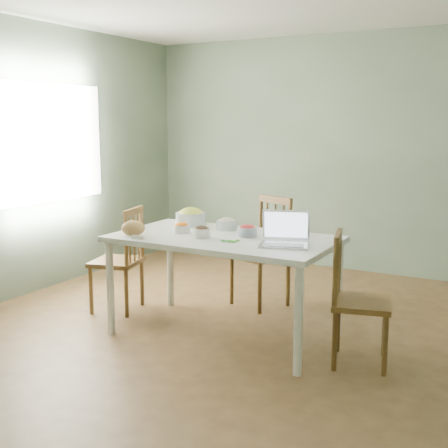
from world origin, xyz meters
The scene contains 19 objects.
floor centered at (0.00, 0.00, 0.00)m, with size 5.00×5.00×0.00m, color #4F351E.
wall_back centered at (0.00, 2.50, 1.35)m, with size 5.00×0.00×2.70m, color gray.
wall_left centered at (-2.50, 0.00, 1.35)m, with size 0.00×5.00×2.70m, color gray.
window_left centered at (-2.48, 0.30, 1.50)m, with size 0.04×1.60×1.20m, color white.
dining_table centered at (-0.20, -0.09, 0.41)m, with size 1.75×0.98×0.82m, color white, non-canonical shape.
chair_far centered at (-0.29, 0.76, 0.51)m, with size 0.45×0.43×1.02m, color #4D3013, non-canonical shape.
chair_left centered at (-1.38, 0.00, 0.48)m, with size 0.42×0.40×0.96m, color #4D3013, non-canonical shape.
chair_right centered at (0.93, -0.11, 0.47)m, with size 0.42×0.40×0.95m, color #4D3013, non-canonical shape.
bread_boule centered at (-0.85, -0.41, 0.88)m, with size 0.19×0.19×0.12m, color tan.
butter_stick centered at (-0.73, -0.51, 0.83)m, with size 0.10×0.03×0.03m, color silver.
bowl_squash centered at (-0.69, 0.20, 0.90)m, with size 0.27×0.27×0.15m, color yellow, non-canonical shape.
bowl_carrot centered at (-0.59, -0.12, 0.86)m, with size 0.15×0.15×0.08m, color orange, non-canonical shape.
bowl_onion centered at (-0.32, 0.18, 0.87)m, with size 0.18×0.18×0.10m, color beige, non-canonical shape.
bowl_mushroom centered at (-0.34, -0.22, 0.87)m, with size 0.14×0.14×0.09m, color black, non-canonical shape.
bowl_redpep centered at (-0.04, 0.00, 0.87)m, with size 0.16×0.16×0.09m, color red, non-canonical shape.
bowl_broccoli centered at (0.16, 0.20, 0.86)m, with size 0.15×0.15×0.09m, color #306A21, non-canonical shape.
flatbread centered at (0.21, 0.30, 0.83)m, with size 0.19×0.19×0.02m, color beige.
basil_bunch centered at (-0.08, -0.23, 0.83)m, with size 0.18×0.18×0.02m, color #1F7019, non-canonical shape.
laptop centered at (0.36, -0.20, 0.94)m, with size 0.36×0.30×0.25m, color silver, non-canonical shape.
Camera 1 is at (1.99, -4.07, 1.72)m, focal length 46.79 mm.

